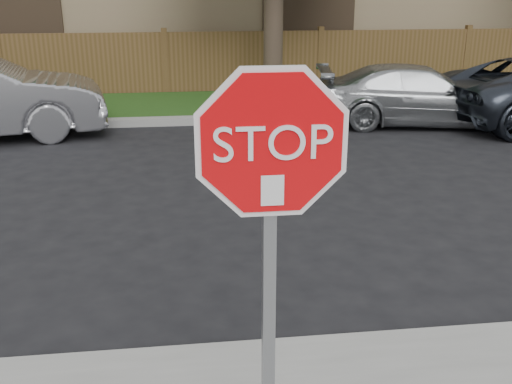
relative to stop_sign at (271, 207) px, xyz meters
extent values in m
plane|color=black|center=(-0.79, 1.48, -1.83)|extent=(90.00, 90.00, 0.00)
cube|color=gray|center=(-0.79, 9.63, -1.75)|extent=(70.00, 0.30, 0.15)
cube|color=#1E4714|center=(-0.79, 11.28, -1.77)|extent=(70.00, 3.00, 0.12)
cube|color=brown|center=(-0.79, 12.88, -1.03)|extent=(70.00, 0.12, 1.60)
cylinder|color=#382B21|center=(1.71, 11.18, 0.13)|extent=(0.44, 0.44, 3.92)
cube|color=gray|center=(0.00, 0.05, -0.58)|extent=(0.06, 0.06, 2.30)
cylinder|color=white|center=(0.00, -0.02, 0.32)|extent=(1.01, 0.02, 1.01)
cylinder|color=red|center=(0.00, -0.03, 0.32)|extent=(0.93, 0.02, 0.93)
cube|color=white|center=(0.00, -0.05, 0.10)|extent=(0.11, 0.00, 0.15)
imported|color=#A7ABAE|center=(4.41, 9.06, -1.23)|extent=(4.37, 2.30, 1.21)
camera|label=1|loc=(-0.40, -2.66, 1.04)|focal=42.00mm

